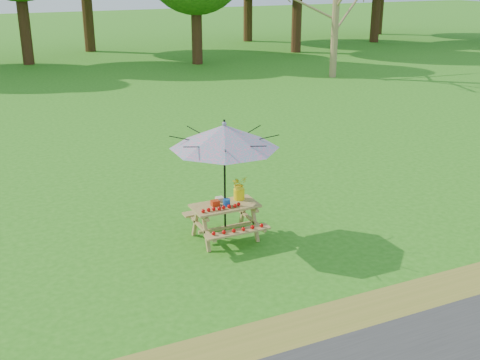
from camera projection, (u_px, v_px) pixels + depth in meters
name	position (u px, v px, depth m)	size (l,w,h in m)	color
ground	(382.00, 219.00, 11.93)	(120.00, 120.00, 0.00)	#297316
picnic_table	(225.00, 222.00, 10.98)	(1.20, 1.32, 0.67)	olive
patio_umbrella	(224.00, 137.00, 10.43)	(2.52, 2.52, 2.25)	black
produce_bins	(221.00, 202.00, 10.85)	(0.32, 0.42, 0.13)	red
tomatoes_row	(221.00, 208.00, 10.64)	(0.77, 0.13, 0.07)	red
flower_bucket	(239.00, 187.00, 11.04)	(0.31, 0.28, 0.45)	yellow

